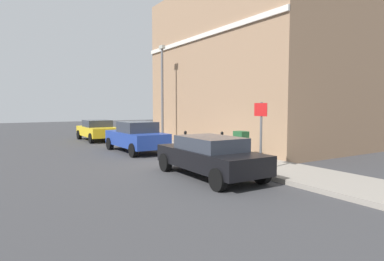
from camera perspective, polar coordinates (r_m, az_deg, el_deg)
ground at (r=12.81m, az=-0.24°, el=-6.10°), size 80.00×80.00×0.00m
sidewalk at (r=18.92m, az=-4.77°, el=-2.50°), size 2.50×30.00×0.15m
corner_building at (r=20.29m, az=10.72°, el=10.64°), size 7.73×12.29×9.15m
car_black at (r=10.59m, az=3.12°, el=-4.39°), size 1.86×4.31×1.33m
car_blue at (r=16.55m, az=-9.77°, el=-1.07°), size 1.97×4.25×1.54m
car_yellow at (r=22.69m, az=-16.28°, el=0.11°), size 1.98×4.13×1.38m
utility_cabinet at (r=13.33m, az=8.60°, el=-2.78°), size 0.46×0.61×1.15m
bollard_near_cabinet at (r=14.47m, az=5.30°, el=-2.09°), size 0.14×0.14×1.04m
bollard_far_kerb at (r=14.88m, az=-1.17°, el=-1.90°), size 0.14×0.14×1.04m
street_sign at (r=11.07m, az=12.03°, el=0.83°), size 0.08×0.60×2.30m
lamppost at (r=19.44m, az=-5.25°, el=7.21°), size 0.20×0.44×5.72m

